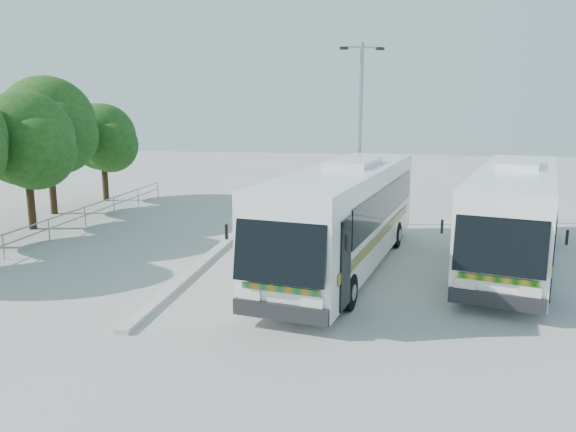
% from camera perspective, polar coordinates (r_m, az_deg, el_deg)
% --- Properties ---
extents(ground, '(100.00, 100.00, 0.00)m').
position_cam_1_polar(ground, '(19.92, -2.89, -5.73)').
color(ground, '#A6A6A1').
rests_on(ground, ground).
extents(kerb_divider, '(0.40, 16.00, 0.15)m').
position_cam_1_polar(kerb_divider, '(22.34, -7.55, -3.74)').
color(kerb_divider, '#B2B2AD').
rests_on(kerb_divider, ground).
extents(railing, '(0.06, 22.00, 1.00)m').
position_cam_1_polar(railing, '(27.16, -22.02, -0.36)').
color(railing, gray).
rests_on(railing, ground).
extents(tree_far_c, '(4.97, 4.69, 6.49)m').
position_cam_1_polar(tree_far_c, '(28.81, -25.01, 7.10)').
color(tree_far_c, '#382314').
rests_on(tree_far_c, ground).
extents(tree_far_d, '(5.62, 5.30, 7.33)m').
position_cam_1_polar(tree_far_d, '(32.52, -23.14, 8.58)').
color(tree_far_d, '#382314').
rests_on(tree_far_d, ground).
extents(tree_far_e, '(4.54, 4.28, 5.92)m').
position_cam_1_polar(tree_far_e, '(36.11, -18.24, 7.61)').
color(tree_far_e, '#382314').
rests_on(tree_far_e, ground).
extents(coach_main, '(5.03, 13.30, 3.62)m').
position_cam_1_polar(coach_main, '(20.11, 5.86, 0.21)').
color(coach_main, silver).
rests_on(coach_main, ground).
extents(coach_adjacent, '(5.74, 12.90, 3.52)m').
position_cam_1_polar(coach_adjacent, '(22.16, 21.96, 0.33)').
color(coach_adjacent, white).
rests_on(coach_adjacent, ground).
extents(lamppost, '(2.06, 0.85, 8.64)m').
position_cam_1_polar(lamppost, '(27.16, 7.34, 8.94)').
color(lamppost, '#999CA2').
rests_on(lamppost, ground).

